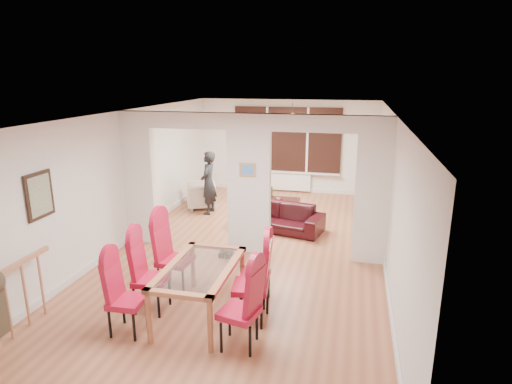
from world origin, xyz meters
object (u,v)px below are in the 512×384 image
(sofa, at_px, (277,217))
(coffee_table, at_px, (278,203))
(dining_chair_ra, at_px, (239,306))
(dining_chair_rb, at_px, (250,280))
(dining_chair_lc, at_px, (175,255))
(television, at_px, (357,202))
(dining_table, at_px, (200,291))
(armchair, at_px, (201,195))
(person, at_px, (208,183))
(bottle, at_px, (271,192))
(dining_chair_rc, at_px, (255,270))
(dining_chair_la, at_px, (127,296))
(dining_chair_lb, at_px, (151,274))
(bowl, at_px, (278,199))

(sofa, relative_size, coffee_table, 1.89)
(dining_chair_ra, bearing_deg, dining_chair_rb, 103.78)
(dining_chair_lc, distance_m, television, 5.45)
(dining_table, height_order, armchair, dining_table)
(dining_table, height_order, person, person)
(sofa, xyz_separation_m, bottle, (-0.45, 1.61, 0.10))
(bottle, bearing_deg, person, -147.03)
(dining_chair_ra, distance_m, person, 5.37)
(armchair, bearing_deg, dining_chair_lc, -8.39)
(sofa, bearing_deg, person, 170.78)
(dining_chair_rc, bearing_deg, person, 114.74)
(dining_chair_la, height_order, dining_chair_lb, dining_chair_lb)
(dining_chair_rc, distance_m, coffee_table, 4.70)
(television, bearing_deg, coffee_table, 83.60)
(dining_chair_lb, bearing_deg, dining_chair_la, -99.93)
(armchair, bearing_deg, dining_chair_lb, -11.42)
(sofa, height_order, person, person)
(dining_chair_rc, bearing_deg, dining_chair_rb, -87.93)
(person, bearing_deg, bottle, 121.83)
(armchair, xyz_separation_m, television, (3.84, 0.54, -0.07))
(dining_chair_ra, distance_m, dining_chair_rb, 0.61)
(person, bearing_deg, dining_chair_lb, 7.55)
(person, bearing_deg, dining_chair_lc, 10.43)
(dining_chair_lb, height_order, armchair, dining_chair_lb)
(dining_chair_lb, distance_m, armchair, 4.89)
(television, bearing_deg, dining_chair_rb, 154.91)
(bottle, bearing_deg, bowl, -41.49)
(television, bearing_deg, dining_chair_la, 143.85)
(dining_chair_lc, bearing_deg, dining_chair_lb, -93.92)
(dining_chair_la, height_order, armchair, dining_chair_la)
(dining_chair_lc, height_order, person, person)
(sofa, distance_m, bowl, 1.43)
(armchair, bearing_deg, person, 18.83)
(dining_chair_lb, distance_m, dining_chair_lc, 0.61)
(dining_chair_ra, distance_m, armchair, 5.85)
(dining_chair_rc, bearing_deg, sofa, 91.23)
(dining_table, height_order, dining_chair_rb, dining_chair_rb)
(dining_chair_la, xyz_separation_m, person, (-0.62, 4.97, 0.24))
(sofa, bearing_deg, dining_table, -83.65)
(dining_chair_rb, bearing_deg, dining_chair_la, -163.66)
(dining_chair_rb, bearing_deg, dining_chair_lc, 150.53)
(dining_chair_la, height_order, dining_chair_rb, dining_chair_rb)
(dining_chair_la, bearing_deg, sofa, 72.10)
(dining_chair_lb, height_order, coffee_table, dining_chair_lb)
(dining_chair_lb, relative_size, bottle, 3.68)
(dining_chair_rc, xyz_separation_m, armchair, (-2.40, 4.24, -0.20))
(dining_table, height_order, dining_chair_ra, dining_chair_ra)
(dining_chair_rc, distance_m, person, 4.38)
(dining_chair_lb, xyz_separation_m, dining_chair_rc, (1.38, 0.53, -0.04))
(dining_chair_lb, bearing_deg, dining_table, -4.27)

